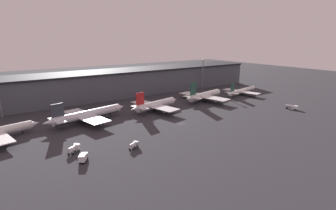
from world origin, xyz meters
TOP-DOWN VIEW (x-y plane):
  - ground at (0.00, 0.00)m, footprint 600.00×600.00m
  - terminal_building at (0.00, 82.04)m, footprint 244.39×31.55m
  - airplane_1 at (-38.17, 29.57)m, footprint 46.12×34.70m
  - airplane_2 at (2.43, 28.28)m, footprint 37.46×34.96m
  - airplane_3 at (44.13, 30.84)m, footprint 40.05×38.65m
  - airplane_4 at (82.17, 29.99)m, footprint 42.21×29.53m
  - service_vehicle_0 at (73.52, -16.09)m, footprint 4.65×7.38m
  - service_vehicle_1 at (-54.81, -4.97)m, footprint 5.41×4.57m
  - service_vehicle_2 at (-34.10, -14.39)m, footprint 5.05×4.00m
  - service_vehicle_3 at (-54.04, -14.19)m, footprint 4.70×5.73m
  - lamp_post_1 at (71.48, 63.83)m, footprint 1.80×1.80m

SIDE VIEW (x-z plane):
  - ground at x=0.00m, z-range 0.00..0.00m
  - service_vehicle_2 at x=-34.10m, z-range 0.23..2.81m
  - service_vehicle_0 at x=73.52m, z-range 0.25..2.88m
  - service_vehicle_3 at x=-54.04m, z-range 0.19..3.08m
  - service_vehicle_1 at x=-54.81m, z-range 0.21..3.17m
  - airplane_4 at x=82.17m, z-range -2.48..8.20m
  - airplane_2 at x=2.43m, z-range -2.78..10.14m
  - airplane_3 at x=44.13m, z-range -3.46..11.09m
  - airplane_1 at x=-38.17m, z-range -2.46..10.20m
  - terminal_building at x=0.00m, z-range 0.04..19.14m
  - lamp_post_1 at x=71.48m, z-range 3.44..29.23m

